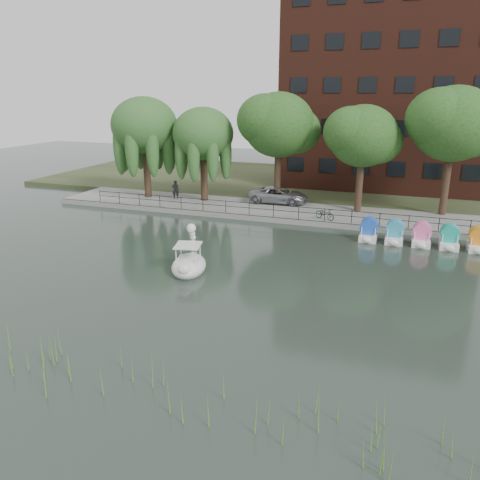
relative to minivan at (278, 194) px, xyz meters
The scene contains 17 objects.
ground_plane 18.09m from the minivan, 87.21° to the right, with size 120.00×120.00×0.00m, color #37443E.
promenade 2.43m from the minivan, 66.55° to the right, with size 40.00×6.00×0.40m, color gray.
kerb 5.15m from the minivan, 79.98° to the right, with size 40.00×0.25×0.40m, color gray.
land_strip 12.05m from the minivan, 85.80° to the left, with size 60.00×22.00×0.36m, color #47512D.
railing 4.86m from the minivan, 79.57° to the right, with size 32.00×0.05×1.00m.
apartment_building 16.46m from the minivan, 56.59° to the left, with size 20.00×10.07×18.00m.
willow_left 13.46m from the minivan, behind, with size 5.88×5.88×9.01m.
willow_mid 8.38m from the minivan, behind, with size 5.32×5.32×8.15m.
broadleaf_center 5.85m from the minivan, 167.90° to the right, with size 6.00×6.00×9.25m.
broadleaf_right 8.62m from the minivan, ahead, with size 5.40×5.40×8.32m.
broadleaf_far 14.75m from the minivan, ahead, with size 6.30×6.30×9.71m.
minivan is the anchor object (origin of this frame).
bicycle 6.41m from the minivan, 41.37° to the right, with size 1.72×0.60×1.00m, color gray.
pedestrian 9.37m from the minivan, behind, with size 0.71×0.48×1.98m, color black.
swan_boat 16.69m from the minivan, 92.57° to the right, with size 2.55×3.37×2.55m.
pedal_boat_row 15.22m from the minivan, 27.97° to the right, with size 11.35×1.70×1.40m.
reed_bank 27.68m from the minivan, 84.03° to the right, with size 24.00×2.40×1.20m.
Camera 1 is at (9.36, -21.06, 9.72)m, focal length 35.00 mm.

